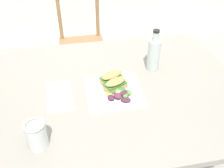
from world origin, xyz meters
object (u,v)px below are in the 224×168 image
chair_wooden_far (82,43)px  plate_lunch (114,91)px  sandwich_half_back (112,77)px  mason_jar_iced_tea (37,136)px  bottle_cold_brew (154,56)px  sandwich_half_front (116,84)px  dining_table (111,104)px  fork_on_napkin (59,93)px

chair_wooden_far → plate_lunch: (0.07, -1.10, 0.30)m
sandwich_half_back → mason_jar_iced_tea: (-0.34, -0.33, 0.01)m
plate_lunch → bottle_cold_brew: bearing=33.6°
chair_wooden_far → sandwich_half_front: bearing=-85.5°
sandwich_half_back → mason_jar_iced_tea: mason_jar_iced_tea is taller
dining_table → sandwich_half_back: size_ratio=10.56×
sandwich_half_front → sandwich_half_back: 0.06m
bottle_cold_brew → sandwich_half_front: bearing=-147.0°
plate_lunch → sandwich_half_back: (0.00, 0.07, 0.03)m
fork_on_napkin → bottle_cold_brew: (0.51, 0.13, 0.07)m
plate_lunch → fork_on_napkin: (-0.26, 0.04, 0.00)m
plate_lunch → sandwich_half_back: size_ratio=2.13×
sandwich_half_front → bottle_cold_brew: size_ratio=0.55×
plate_lunch → dining_table: bearing=97.0°
dining_table → fork_on_napkin: 0.28m
sandwich_half_front → mason_jar_iced_tea: bearing=-142.3°
dining_table → mason_jar_iced_tea: 0.48m
sandwich_half_front → sandwich_half_back: bearing=98.2°
mason_jar_iced_tea → plate_lunch: bearing=37.5°
mason_jar_iced_tea → bottle_cold_brew: bearing=35.9°
chair_wooden_far → sandwich_half_back: (0.08, -1.03, 0.33)m
chair_wooden_far → bottle_cold_brew: bottle_cold_brew is taller
dining_table → sandwich_half_back: 0.15m
chair_wooden_far → plate_lunch: size_ratio=3.28×
chair_wooden_far → sandwich_half_back: chair_wooden_far is taller
plate_lunch → chair_wooden_far: bearing=93.9°
sandwich_half_front → fork_on_napkin: sandwich_half_front is taller
sandwich_half_back → bottle_cold_brew: size_ratio=0.55×
sandwich_half_front → sandwich_half_back: same height
bottle_cold_brew → plate_lunch: bearing=-146.4°
plate_lunch → fork_on_napkin: 0.26m
chair_wooden_far → plate_lunch: chair_wooden_far is taller
dining_table → chair_wooden_far: 1.07m
plate_lunch → mason_jar_iced_tea: 0.43m
plate_lunch → mason_jar_iced_tea: size_ratio=2.34×
fork_on_napkin → bottle_cold_brew: bottle_cold_brew is taller
mason_jar_iced_tea → sandwich_half_back: bearing=43.8°
chair_wooden_far → fork_on_napkin: chair_wooden_far is taller
dining_table → plate_lunch: (0.01, -0.05, 0.12)m
chair_wooden_far → plate_lunch: bearing=-86.1°
fork_on_napkin → plate_lunch: bearing=-7.9°
chair_wooden_far → sandwich_half_front: (0.09, -1.09, 0.33)m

